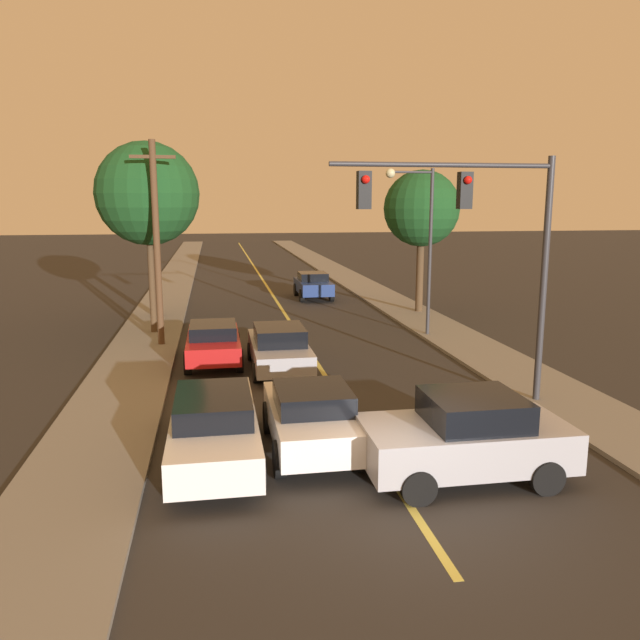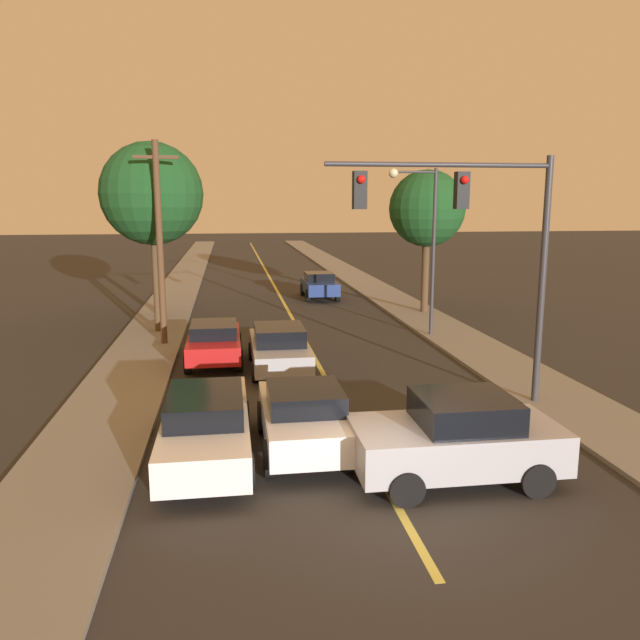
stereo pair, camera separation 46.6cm
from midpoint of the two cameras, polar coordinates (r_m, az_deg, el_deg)
The scene contains 16 objects.
ground_plane at distance 11.42m, azimuth 8.72°, elevation -17.24°, with size 200.00×200.00×0.00m, color #2D2B28.
road_surface at distance 46.03m, azimuth -4.43°, elevation 4.06°, with size 9.47×80.00×0.01m.
sidewalk_left at distance 46.01m, azimuth -11.91°, elevation 3.93°, with size 2.50×80.00×0.12m.
sidewalk_right at distance 46.81m, azimuth 2.92°, elevation 4.26°, with size 2.50×80.00×0.12m.
car_near_lane_front at distance 13.59m, azimuth -0.44°, elevation -8.83°, with size 1.89×3.92×1.47m.
car_near_lane_second at distance 20.06m, azimuth -3.09°, elevation -2.52°, with size 1.88×4.44×1.46m.
car_outer_lane_front at distance 13.41m, azimuth -9.37°, elevation -9.28°, with size 1.87×5.13×1.48m.
car_outer_lane_second at distance 21.16m, azimuth -9.02°, elevation -1.91°, with size 1.84×4.24×1.39m.
car_far_oncoming at distance 34.96m, azimuth 0.33°, elevation 3.23°, with size 1.86×3.89×1.45m.
car_crossing_right at distance 12.59m, azimuth 13.47°, elevation -10.44°, with size 3.98×2.10×1.68m.
traffic_signal_mast at distance 16.23m, azimuth 14.90°, elevation 8.16°, with size 5.78×0.42×6.35m.
streetlamp_right at distance 24.77m, azimuth 9.87°, elevation 8.30°, with size 1.93×0.36×6.49m.
utility_pole_left at distance 23.58m, azimuth -13.91°, elevation 7.12°, with size 1.60×0.24×7.39m.
tree_left_near at distance 29.60m, azimuth -14.23°, elevation 10.25°, with size 3.29×3.29×6.82m.
tree_left_far at distance 25.90m, azimuth -14.63°, elevation 11.08°, with size 4.04×4.04×7.56m.
tree_right_near at distance 30.19m, azimuth 10.22°, elevation 9.96°, with size 3.59×3.59×6.71m.
Camera 2 is at (-2.84, -9.65, 5.33)m, focal length 35.00 mm.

